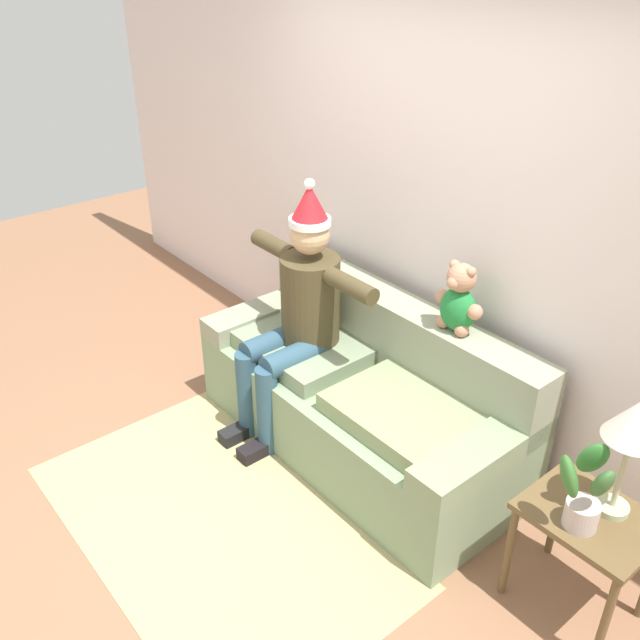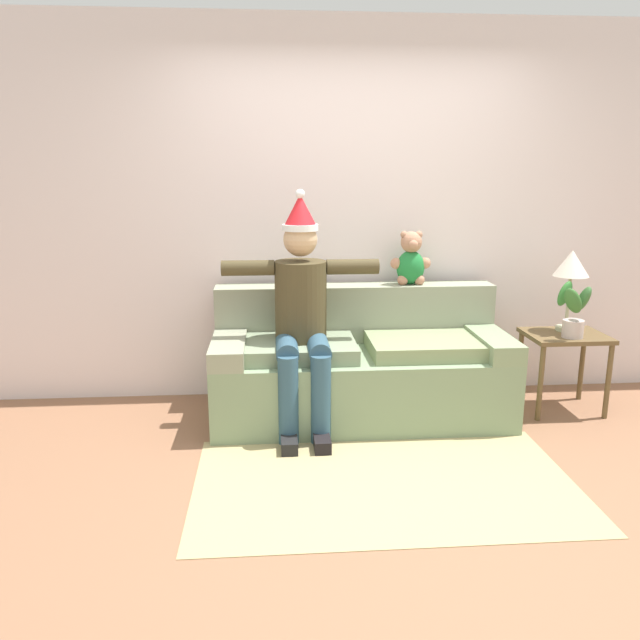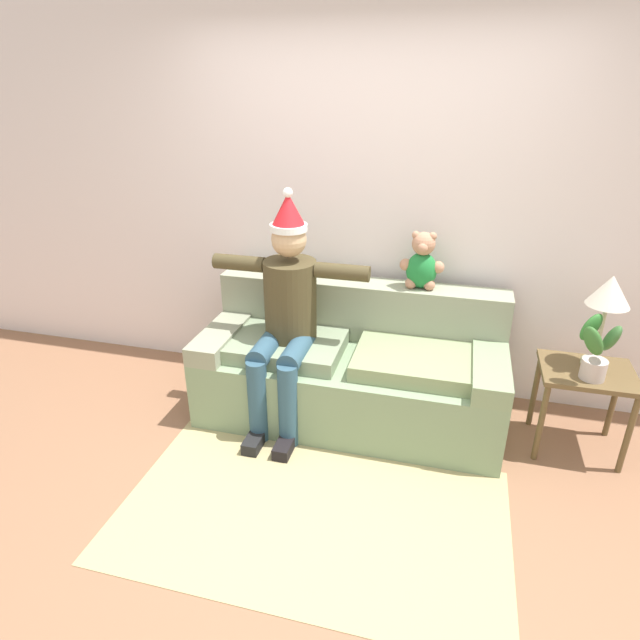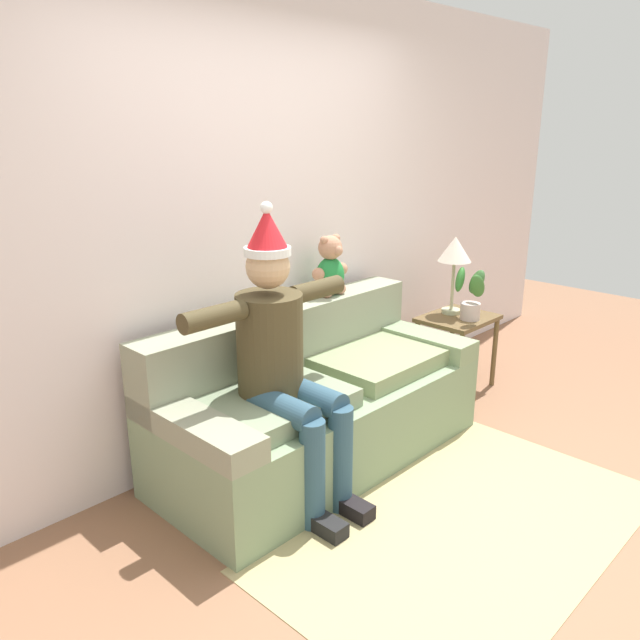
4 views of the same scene
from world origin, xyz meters
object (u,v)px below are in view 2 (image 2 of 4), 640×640
(couch, at_px, (359,366))
(teddy_bear, at_px, (411,260))
(person_seated, at_px, (302,309))
(table_lamp, at_px, (571,267))
(potted_plant, at_px, (573,311))
(side_table, at_px, (565,347))

(couch, xyz_separation_m, teddy_bear, (0.39, 0.26, 0.69))
(person_seated, xyz_separation_m, table_lamp, (1.88, 0.21, 0.22))
(teddy_bear, xyz_separation_m, potted_plant, (1.03, -0.39, -0.30))
(table_lamp, height_order, potted_plant, table_lamp)
(teddy_bear, relative_size, potted_plant, 0.97)
(side_table, xyz_separation_m, potted_plant, (-0.01, -0.10, 0.28))
(couch, relative_size, teddy_bear, 5.18)
(couch, xyz_separation_m, potted_plant, (1.43, -0.14, 0.40))
(person_seated, bearing_deg, side_table, 3.84)
(person_seated, relative_size, side_table, 2.78)
(teddy_bear, relative_size, side_table, 0.69)
(couch, xyz_separation_m, table_lamp, (1.47, 0.05, 0.66))
(side_table, bearing_deg, person_seated, -176.16)
(teddy_bear, height_order, table_lamp, teddy_bear)
(person_seated, bearing_deg, couch, 22.19)
(table_lamp, bearing_deg, couch, -178.24)
(table_lamp, bearing_deg, side_table, -113.62)
(potted_plant, bearing_deg, couch, 174.55)
(couch, relative_size, table_lamp, 3.48)
(potted_plant, bearing_deg, person_seated, -179.11)
(person_seated, relative_size, table_lamp, 2.71)
(teddy_bear, xyz_separation_m, table_lamp, (1.08, -0.21, -0.03))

